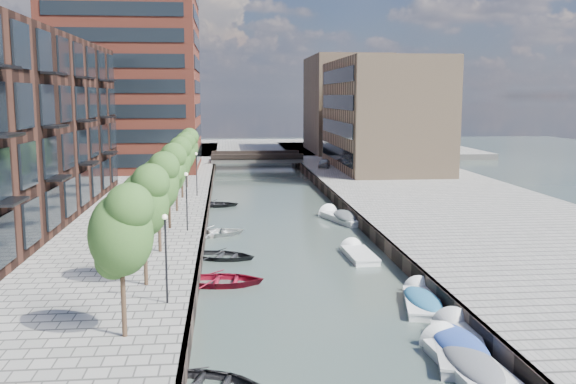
{
  "coord_description": "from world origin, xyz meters",
  "views": [
    {
      "loc": [
        -4.45,
        -20.61,
        10.35
      ],
      "look_at": [
        0.0,
        24.92,
        3.5
      ],
      "focal_mm": 40.0,
      "sensor_mm": 36.0,
      "label": 1
    }
  ],
  "objects": [
    {
      "name": "lamp_0",
      "position": [
        -7.2,
        8.0,
        3.51
      ],
      "size": [
        0.24,
        0.24,
        4.12
      ],
      "color": "black",
      "rests_on": "quay_left"
    },
    {
      "name": "tree_3",
      "position": [
        -8.5,
        25.0,
        5.31
      ],
      "size": [
        2.5,
        2.5,
        5.95
      ],
      "color": "#382619",
      "rests_on": "quay_left"
    },
    {
      "name": "sloop_4",
      "position": [
        -5.4,
        39.65,
        0.0
      ],
      "size": [
        4.36,
        3.23,
        0.87
      ],
      "primitive_type": "imported",
      "rotation": [
        0.0,
        0.0,
        1.52
      ],
      "color": "black",
      "rests_on": "ground"
    },
    {
      "name": "tree_2",
      "position": [
        -8.5,
        18.0,
        5.31
      ],
      "size": [
        2.5,
        2.5,
        5.95
      ],
      "color": "#382619",
      "rests_on": "quay_left"
    },
    {
      "name": "motorboat_3",
      "position": [
        5.25,
        9.56,
        0.2
      ],
      "size": [
        2.66,
        5.1,
        1.62
      ],
      "color": "white",
      "rests_on": "ground"
    },
    {
      "name": "sloop_3",
      "position": [
        -5.34,
        26.65,
        0.0
      ],
      "size": [
        5.23,
        4.28,
        0.95
      ],
      "primitive_type": "imported",
      "rotation": [
        0.0,
        0.0,
        1.82
      ],
      "color": "white",
      "rests_on": "ground"
    },
    {
      "name": "tree_6",
      "position": [
        -8.5,
        46.0,
        5.31
      ],
      "size": [
        2.5,
        2.5,
        5.95
      ],
      "color": "#382619",
      "rests_on": "quay_left"
    },
    {
      "name": "tree_1",
      "position": [
        -8.5,
        11.0,
        5.31
      ],
      "size": [
        2.5,
        2.5,
        5.95
      ],
      "color": "#382619",
      "rests_on": "quay_left"
    },
    {
      "name": "apartment_block",
      "position": [
        -20.0,
        30.0,
        8.0
      ],
      "size": [
        8.0,
        38.0,
        14.0
      ],
      "primitive_type": "cube",
      "color": "black",
      "rests_on": "quay_left"
    },
    {
      "name": "tan_block_near",
      "position": [
        16.0,
        62.0,
        8.0
      ],
      "size": [
        12.0,
        25.0,
        14.0
      ],
      "primitive_type": "cube",
      "color": "#997B5E",
      "rests_on": "quay_right"
    },
    {
      "name": "tree_4",
      "position": [
        -8.5,
        32.0,
        5.31
      ],
      "size": [
        2.5,
        2.5,
        5.95
      ],
      "color": "#382619",
      "rests_on": "quay_left"
    },
    {
      "name": "motorboat_1",
      "position": [
        4.6,
        1.93,
        0.22
      ],
      "size": [
        2.32,
        5.62,
        1.83
      ],
      "color": "silver",
      "rests_on": "ground"
    },
    {
      "name": "tree_0",
      "position": [
        -8.5,
        4.0,
        5.31
      ],
      "size": [
        2.5,
        2.5,
        5.95
      ],
      "color": "#382619",
      "rests_on": "quay_left"
    },
    {
      "name": "motorboat_0",
      "position": [
        4.96,
        3.69,
        0.23
      ],
      "size": [
        3.25,
        5.97,
        1.89
      ],
      "color": "beige",
      "rests_on": "ground"
    },
    {
      "name": "quay_right",
      "position": [
        16.0,
        40.0,
        0.5
      ],
      "size": [
        20.0,
        140.0,
        1.0
      ],
      "primitive_type": "cube",
      "color": "gray",
      "rests_on": "ground"
    },
    {
      "name": "bridge",
      "position": [
        0.0,
        72.0,
        1.39
      ],
      "size": [
        13.0,
        6.0,
        1.3
      ],
      "color": "gray",
      "rests_on": "ground"
    },
    {
      "name": "quay_wall_left",
      "position": [
        -6.1,
        40.0,
        0.5
      ],
      "size": [
        0.25,
        140.0,
        1.0
      ],
      "primitive_type": "cube",
      "color": "#332823",
      "rests_on": "ground"
    },
    {
      "name": "sloop_2",
      "position": [
        -4.77,
        13.95,
        0.0
      ],
      "size": [
        5.04,
        3.84,
        0.98
      ],
      "primitive_type": "imported",
      "rotation": [
        0.0,
        0.0,
        1.47
      ],
      "color": "maroon",
      "rests_on": "ground"
    },
    {
      "name": "lamp_2",
      "position": [
        -7.2,
        40.0,
        3.51
      ],
      "size": [
        0.24,
        0.24,
        4.12
      ],
      "color": "black",
      "rests_on": "quay_left"
    },
    {
      "name": "lamp_1",
      "position": [
        -7.2,
        24.0,
        3.51
      ],
      "size": [
        0.24,
        0.24,
        4.12
      ],
      "color": "black",
      "rests_on": "quay_left"
    },
    {
      "name": "tower",
      "position": [
        -17.0,
        65.0,
        16.0
      ],
      "size": [
        18.0,
        18.0,
        30.0
      ],
      "primitive_type": "cube",
      "color": "brown",
      "rests_on": "quay_left"
    },
    {
      "name": "sloop_1",
      "position": [
        -4.72,
        19.69,
        0.0
      ],
      "size": [
        5.02,
        4.28,
        0.88
      ],
      "primitive_type": "imported",
      "rotation": [
        0.0,
        0.0,
        1.23
      ],
      "color": "black",
      "rests_on": "ground"
    },
    {
      "name": "far_closure",
      "position": [
        0.0,
        100.0,
        0.5
      ],
      "size": [
        80.0,
        40.0,
        1.0
      ],
      "primitive_type": "cube",
      "color": "gray",
      "rests_on": "ground"
    },
    {
      "name": "tan_block_far",
      "position": [
        16.0,
        88.0,
        9.0
      ],
      "size": [
        12.0,
        20.0,
        16.0
      ],
      "primitive_type": "cube",
      "color": "#997B5E",
      "rests_on": "quay_right"
    },
    {
      "name": "motorboat_2",
      "position": [
        4.05,
        19.53,
        0.09
      ],
      "size": [
        1.78,
        4.68,
        1.54
      ],
      "color": "white",
      "rests_on": "ground"
    },
    {
      "name": "motorboat_4",
      "position": [
        5.22,
        31.63,
        0.23
      ],
      "size": [
        3.68,
        6.01,
        1.9
      ],
      "color": "white",
      "rests_on": "ground"
    },
    {
      "name": "tree_5",
      "position": [
        -8.5,
        39.0,
        5.31
      ],
      "size": [
        2.5,
        2.5,
        5.95
      ],
      "color": "#382619",
      "rests_on": "quay_left"
    },
    {
      "name": "quay_wall_right",
      "position": [
        6.1,
        40.0,
        0.5
      ],
      "size": [
        0.25,
        140.0,
        1.0
      ],
      "primitive_type": "cube",
      "color": "#332823",
      "rests_on": "ground"
    },
    {
      "name": "water",
      "position": [
        0.0,
        40.0,
        0.0
      ],
      "size": [
        300.0,
        300.0,
        0.0
      ],
      "primitive_type": "plane",
      "color": "#38473F",
      "rests_on": "ground"
    },
    {
      "name": "car",
      "position": [
        8.57,
        63.19,
        1.58
      ],
      "size": [
        2.19,
        3.65,
        1.16
      ],
      "primitive_type": "imported",
      "rotation": [
        0.0,
        0.0,
        -0.26
      ],
      "color": "#A7AAAC",
      "rests_on": "quay_right"
    }
  ]
}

